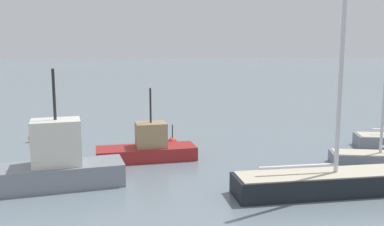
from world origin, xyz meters
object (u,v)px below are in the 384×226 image
Objects in this scene: fishing_boat_0 at (148,148)px; channel_buoy_2 at (172,142)px; sailboat_0 at (322,179)px; fishing_boat_1 at (53,165)px; channel_buoy_0 at (33,138)px.

fishing_boat_0 is 3.87× the size of channel_buoy_2.
sailboat_0 reaches higher than fishing_boat_1.
fishing_boat_1 is 4.58× the size of channel_buoy_2.
channel_buoy_2 reaches higher than channel_buoy_0.
channel_buoy_0 is (-2.72, 9.28, -0.69)m from fishing_boat_1.
channel_buoy_0 is (-7.00, 5.54, -0.37)m from fishing_boat_0.
channel_buoy_2 is at bearing 54.21° from fishing_boat_0.
channel_buoy_0 is (-13.70, 12.02, -0.31)m from sailboat_0.
sailboat_0 is 1.75× the size of fishing_boat_1.
fishing_boat_0 is at bearing 33.30° from fishing_boat_1.
channel_buoy_2 is (-5.03, 9.14, -0.29)m from sailboat_0.
channel_buoy_2 is (5.95, 6.40, -0.67)m from fishing_boat_1.
fishing_boat_1 is 4.61× the size of channel_buoy_0.
sailboat_0 reaches higher than fishing_boat_0.
channel_buoy_0 is at bearing 137.79° from fishing_boat_0.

